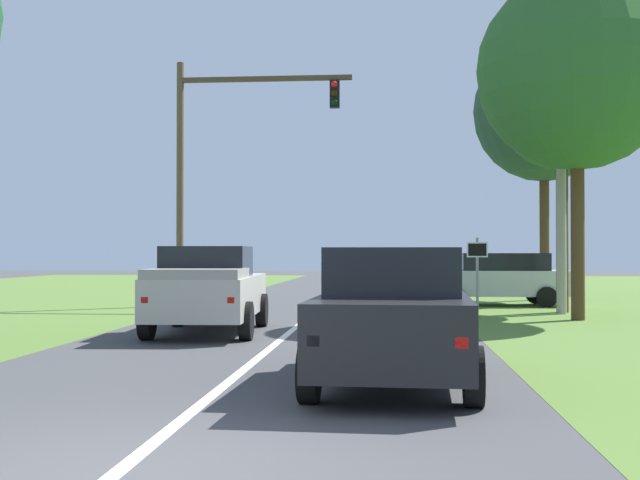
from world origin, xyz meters
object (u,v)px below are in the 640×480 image
pickup_truck_lead (208,289)px  utility_pole_right (561,148)px  traffic_light (221,149)px  crossing_suv_far (498,278)px  extra_tree_2 (577,71)px  extra_tree_1 (562,109)px  keep_moving_sign (477,265)px  red_suv_near (395,312)px  oak_tree_right (544,112)px

pickup_truck_lead → utility_pole_right: (9.07, 6.39, 3.87)m
pickup_truck_lead → traffic_light: bearing=100.1°
pickup_truck_lead → utility_pole_right: size_ratio=0.53×
crossing_suv_far → extra_tree_2: (1.31, -5.85, 5.71)m
utility_pole_right → extra_tree_1: size_ratio=1.21×
pickup_truck_lead → crossing_suv_far: size_ratio=1.06×
extra_tree_2 → keep_moving_sign: bearing=145.6°
utility_pole_right → extra_tree_1: 1.40m
red_suv_near → pickup_truck_lead: bearing=121.9°
crossing_suv_far → extra_tree_2: extra_tree_2 is taller
traffic_light → red_suv_near: bearing=-69.8°
extra_tree_2 → pickup_truck_lead: bearing=-155.0°
keep_moving_sign → crossing_suv_far: bearing=74.5°
oak_tree_right → extra_tree_2: (-0.85, -9.14, -0.48)m
red_suv_near → extra_tree_1: (5.11, 13.56, 5.13)m
crossing_suv_far → keep_moving_sign: bearing=-105.5°
red_suv_near → extra_tree_1: 15.38m
keep_moving_sign → pickup_truck_lead: bearing=-138.1°
oak_tree_right → extra_tree_2: size_ratio=1.05×
traffic_light → utility_pole_right: utility_pole_right is taller
red_suv_near → pickup_truck_lead: pickup_truck_lead is taller
keep_moving_sign → oak_tree_right: 9.95m
pickup_truck_lead → traffic_light: 9.89m
oak_tree_right → extra_tree_1: bearing=-96.1°
crossing_suv_far → extra_tree_1: (1.48, -3.10, 5.19)m
utility_pole_right → red_suv_near: bearing=-110.9°
red_suv_near → pickup_truck_lead: (-4.10, 6.60, -0.00)m
oak_tree_right → utility_pole_right: size_ratio=1.01×
red_suv_near → extra_tree_1: size_ratio=0.61×
traffic_light → crossing_suv_far: size_ratio=1.70×
red_suv_near → utility_pole_right: size_ratio=0.51×
red_suv_near → utility_pole_right: (4.96, 12.99, 3.87)m
keep_moving_sign → utility_pole_right: bearing=11.1°
pickup_truck_lead → extra_tree_1: (9.21, 6.97, 5.13)m
extra_tree_2 → utility_pole_right: bearing=89.2°
pickup_truck_lead → keep_moving_sign: bearing=41.9°
red_suv_near → crossing_suv_far: (3.63, 16.66, -0.05)m
oak_tree_right → utility_pole_right: 7.37m
keep_moving_sign → oak_tree_right: (3.32, 7.45, 5.69)m
red_suv_near → crossing_suv_far: size_ratio=1.02×
keep_moving_sign → oak_tree_right: bearing=66.0°
red_suv_near → keep_moving_sign: (2.47, 12.50, 0.45)m
keep_moving_sign → oak_tree_right: size_ratio=0.23×
keep_moving_sign → crossing_suv_far: size_ratio=0.46×
pickup_truck_lead → keep_moving_sign: (6.58, 5.90, 0.45)m
crossing_suv_far → extra_tree_2: 8.28m
red_suv_near → extra_tree_2: (4.93, 10.81, 5.65)m
extra_tree_1 → extra_tree_2: bearing=-93.6°
pickup_truck_lead → oak_tree_right: bearing=53.5°
crossing_suv_far → red_suv_near: bearing=-102.3°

